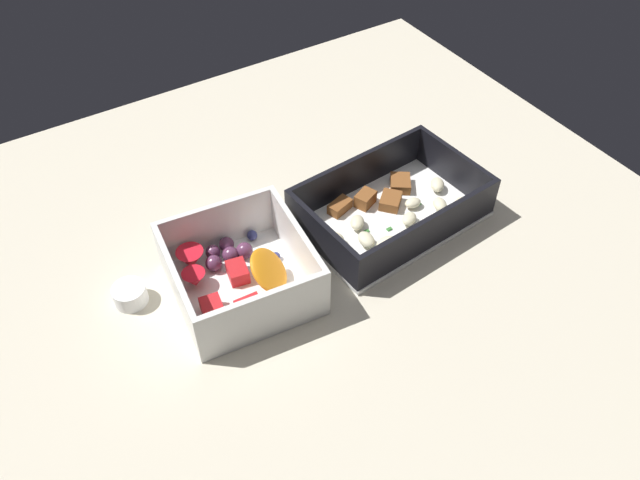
{
  "coord_description": "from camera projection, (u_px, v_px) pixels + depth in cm",
  "views": [
    {
      "loc": [
        -27.66,
        -41.31,
        54.27
      ],
      "look_at": [
        -1.74,
        0.07,
        4.0
      ],
      "focal_mm": 35.52,
      "sensor_mm": 36.0,
      "label": 1
    }
  ],
  "objects": [
    {
      "name": "fruit_bowl",
      "position": [
        238.0,
        273.0,
        0.66
      ],
      "size": [
        15.35,
        15.74,
        6.48
      ],
      "rotation": [
        0.0,
        0.0,
        -0.11
      ],
      "color": "white",
      "rests_on": "table_surface"
    },
    {
      "name": "paper_cup_liner",
      "position": [
        130.0,
        295.0,
        0.66
      ],
      "size": [
        3.53,
        3.53,
        2.07
      ],
      "primitive_type": "cylinder",
      "color": "white",
      "rests_on": "table_surface"
    },
    {
      "name": "table_surface",
      "position": [
        333.0,
        253.0,
        0.73
      ],
      "size": [
        80.0,
        80.0,
        2.0
      ],
      "primitive_type": "cube",
      "color": "beige",
      "rests_on": "ground"
    },
    {
      "name": "pasta_container",
      "position": [
        391.0,
        209.0,
        0.74
      ],
      "size": [
        21.85,
        14.95,
        5.44
      ],
      "rotation": [
        0.0,
        0.0,
        0.08
      ],
      "color": "white",
      "rests_on": "table_surface"
    }
  ]
}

